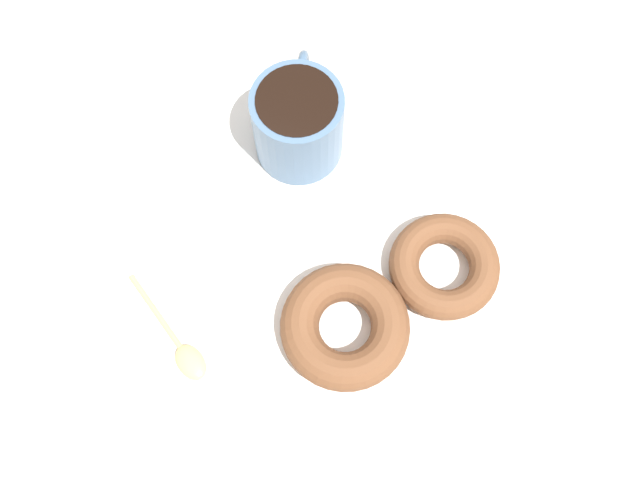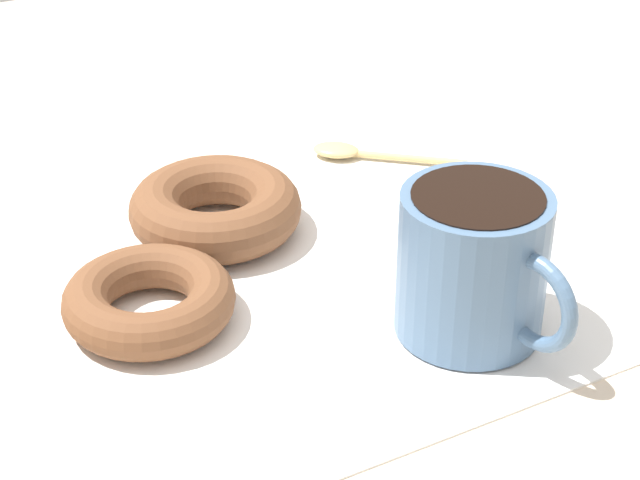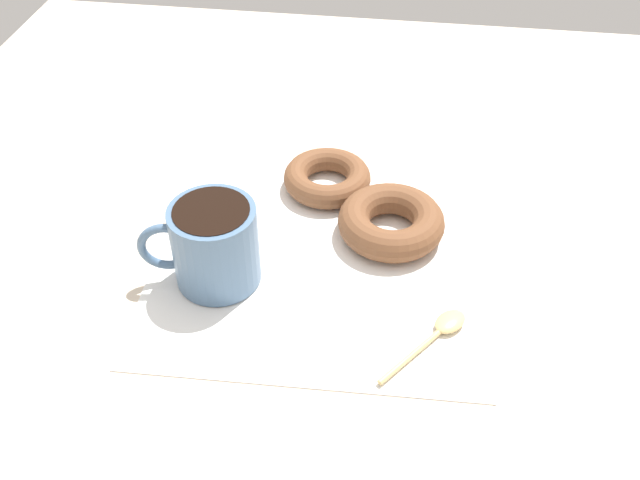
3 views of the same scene
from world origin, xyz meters
The scene contains 6 objects.
ground_plane centered at (0.00, 0.00, -1.00)cm, with size 120.00×120.00×2.00cm, color beige.
napkin centered at (-2.92, 0.50, 0.15)cm, with size 34.91×34.91×0.30cm, color white.
coffee_cup centered at (-12.96, -4.43, 4.91)cm, with size 12.05×8.70×8.92cm.
donut_near_cup centered at (4.32, 4.84, 2.06)cm, with size 11.72×11.72×3.53cm, color brown.
donut_far centered at (-3.72, 12.25, 1.72)cm, with size 10.35×10.35×2.85cm, color brown.
spoon centered at (10.01, -8.91, 0.70)cm, with size 8.46×10.41×0.90cm.
Camera 2 is at (-55.27, 26.33, 37.67)cm, focal length 60.00 mm.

